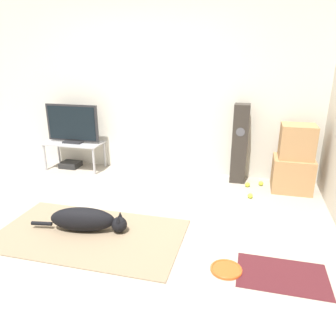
# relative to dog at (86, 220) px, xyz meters

# --- Properties ---
(ground_plane) EXTENTS (12.00, 12.00, 0.00)m
(ground_plane) POSITION_rel_dog_xyz_m (0.01, -0.03, -0.14)
(ground_plane) COLOR #9E9384
(wall_back) EXTENTS (8.00, 0.06, 2.55)m
(wall_back) POSITION_rel_dog_xyz_m (0.01, 2.07, 1.14)
(wall_back) COLOR beige
(wall_back) RESTS_ON ground_plane
(area_rug) EXTENTS (1.92, 1.08, 0.01)m
(area_rug) POSITION_rel_dog_xyz_m (0.06, -0.06, -0.13)
(area_rug) COLOR #847056
(area_rug) RESTS_ON ground_plane
(dog) EXTENTS (1.03, 0.33, 0.26)m
(dog) POSITION_rel_dog_xyz_m (0.00, 0.00, 0.00)
(dog) COLOR black
(dog) RESTS_ON area_rug
(frisbee) EXTENTS (0.28, 0.28, 0.03)m
(frisbee) POSITION_rel_dog_xyz_m (1.48, -0.30, -0.12)
(frisbee) COLOR #DB511E
(frisbee) RESTS_ON ground_plane
(cardboard_box_lower) EXTENTS (0.52, 0.44, 0.46)m
(cardboard_box_lower) POSITION_rel_dog_xyz_m (2.19, 1.70, 0.10)
(cardboard_box_lower) COLOR #A87A4C
(cardboard_box_lower) RESTS_ON ground_plane
(cardboard_box_upper) EXTENTS (0.44, 0.37, 0.45)m
(cardboard_box_upper) POSITION_rel_dog_xyz_m (2.20, 1.71, 0.55)
(cardboard_box_upper) COLOR #A87A4C
(cardboard_box_upper) RESTS_ON cardboard_box_lower
(floor_speaker) EXTENTS (0.21, 0.22, 1.12)m
(floor_speaker) POSITION_rel_dog_xyz_m (1.46, 1.85, 0.43)
(floor_speaker) COLOR #2D2823
(floor_speaker) RESTS_ON ground_plane
(tv_stand) EXTENTS (0.91, 0.45, 0.43)m
(tv_stand) POSITION_rel_dog_xyz_m (-1.12, 1.78, 0.24)
(tv_stand) COLOR #A8A8AD
(tv_stand) RESTS_ON ground_plane
(tv) EXTENTS (0.86, 0.20, 0.60)m
(tv) POSITION_rel_dog_xyz_m (-1.12, 1.78, 0.59)
(tv) COLOR #232326
(tv) RESTS_ON tv_stand
(tennis_ball_by_boxes) EXTENTS (0.07, 0.07, 0.07)m
(tennis_ball_by_boxes) POSITION_rel_dog_xyz_m (1.61, 1.66, -0.10)
(tennis_ball_by_boxes) COLOR #C6E033
(tennis_ball_by_boxes) RESTS_ON ground_plane
(tennis_ball_near_speaker) EXTENTS (0.07, 0.07, 0.07)m
(tennis_ball_near_speaker) POSITION_rel_dog_xyz_m (1.80, 1.75, -0.10)
(tennis_ball_near_speaker) COLOR #C6E033
(tennis_ball_near_speaker) RESTS_ON ground_plane
(tennis_ball_loose_on_carpet) EXTENTS (0.07, 0.07, 0.07)m
(tennis_ball_loose_on_carpet) POSITION_rel_dog_xyz_m (1.66, 1.28, -0.10)
(tennis_ball_loose_on_carpet) COLOR #C6E033
(tennis_ball_loose_on_carpet) RESTS_ON ground_plane
(game_console) EXTENTS (0.30, 0.26, 0.09)m
(game_console) POSITION_rel_dog_xyz_m (-1.23, 1.80, -0.09)
(game_console) COLOR black
(game_console) RESTS_ON ground_plane
(door_mat) EXTENTS (0.75, 0.49, 0.01)m
(door_mat) POSITION_rel_dog_xyz_m (1.95, -0.25, -0.13)
(door_mat) COLOR #47191E
(door_mat) RESTS_ON ground_plane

